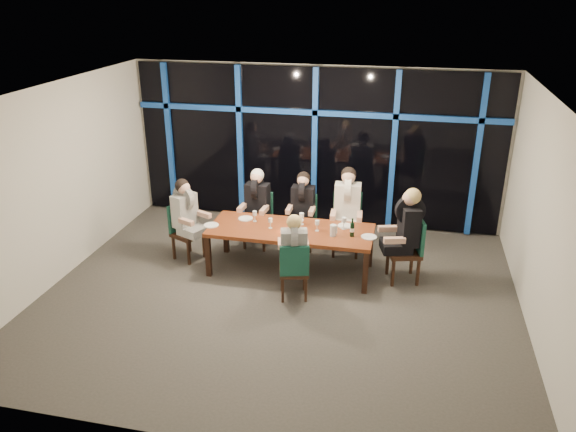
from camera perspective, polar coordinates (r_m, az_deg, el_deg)
The scene contains 29 objects.
room at distance 7.69m, azimuth -0.98°, elevation 5.02°, with size 7.04×7.00×3.02m.
window_wall at distance 10.57m, azimuth 2.83°, elevation 7.28°, with size 6.86×0.43×2.94m.
dining_table at distance 8.90m, azimuth 0.28°, elevation -1.70°, with size 2.60×1.00×0.75m.
chair_far_left at distance 9.90m, azimuth -2.99°, elevation -0.01°, with size 0.48×0.48×0.97m.
chair_far_mid at distance 9.84m, azimuth 1.58°, elevation -0.21°, with size 0.44×0.44×0.95m.
chair_far_right at distance 9.67m, azimuth 5.99°, elevation -0.39°, with size 0.52×0.52×1.05m.
chair_end_left at distance 9.59m, azimuth -10.51°, elevation -1.20°, with size 0.59×0.59×0.96m.
chair_end_right at distance 8.88m, azimuth 12.31°, elevation -3.02°, with size 0.60×0.60×1.04m.
chair_near_mid at distance 8.19m, azimuth 0.62°, elevation -5.33°, with size 0.52×0.52×0.91m.
diner_far_left at distance 9.69m, azimuth -3.20°, elevation 1.91°, with size 0.50×0.62×0.94m.
diner_far_mid at distance 9.63m, azimuth 1.51°, elevation 1.67°, with size 0.47×0.59×0.92m.
diner_far_right at distance 9.43m, azimuth 6.06°, elevation 1.72°, with size 0.54×0.67×1.02m.
diner_end_left at distance 9.38m, azimuth -10.33°, elevation 0.81°, with size 0.66×0.61×0.94m.
diner_end_right at distance 8.69m, azimuth 11.97°, elevation -0.58°, with size 0.71×0.60×1.02m.
diner_near_mid at distance 8.09m, azimuth 0.60°, elevation -2.80°, with size 0.52×0.62×0.89m.
plate_far_left at distance 9.26m, azimuth -4.33°, elevation -0.26°, with size 0.24×0.24×0.01m, color white.
plate_far_mid at distance 9.17m, azimuth 0.84°, elevation -0.42°, with size 0.24×0.24×0.01m, color white.
plate_far_right at distance 9.00m, azimuth 5.82°, elevation -1.00°, with size 0.24×0.24×0.01m, color white.
plate_end_left at distance 9.07m, azimuth -7.81°, elevation -0.92°, with size 0.24×0.24×0.01m, color white.
plate_end_right at distance 8.66m, azimuth 8.22°, elevation -2.11°, with size 0.24×0.24×0.01m, color white.
plate_near_mid at distance 8.65m, azimuth 0.41°, elevation -1.89°, with size 0.24×0.24×0.01m, color white.
wine_bottle at distance 8.62m, azimuth 6.53°, elevation -1.36°, with size 0.07×0.07×0.30m.
water_pitcher at distance 8.62m, azimuth 4.62°, elevation -1.47°, with size 0.11×0.10×0.18m.
tea_light at distance 8.76m, azimuth -0.12°, elevation -1.50°, with size 0.05×0.05×0.03m, color #F39A49.
wine_glass_a at distance 8.85m, azimuth -1.81°, elevation -0.50°, with size 0.07×0.07×0.17m.
wine_glass_b at distance 8.98m, azimuth 1.40°, elevation -0.02°, with size 0.08×0.08×0.20m.
wine_glass_c at distance 8.76m, azimuth 2.98°, elevation -0.75°, with size 0.07×0.07×0.18m.
wine_glass_d at distance 9.11m, azimuth -3.40°, elevation 0.21°, with size 0.07×0.07×0.18m.
wine_glass_e at distance 8.85m, azimuth 5.71°, elevation -0.47°, with size 0.08×0.08×0.20m.
Camera 1 is at (1.72, -7.12, 4.36)m, focal length 35.00 mm.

